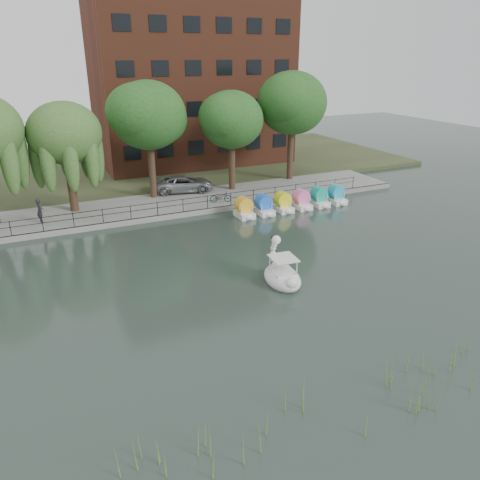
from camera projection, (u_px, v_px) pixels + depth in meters
ground_plane at (263, 290)px, 24.83m from camera, size 120.00×120.00×0.00m
promenade at (173, 204)px, 38.22m from camera, size 40.00×6.00×0.40m
kerb at (184, 214)px, 35.73m from camera, size 40.00×0.25×0.40m
land_strip at (133, 168)px, 50.00m from camera, size 60.00×22.00×0.36m
railing at (183, 202)px, 35.55m from camera, size 32.00×0.05×1.00m
apartment_building at (192, 76)px, 49.30m from camera, size 20.00×10.07×18.00m
willow_mid at (65, 134)px, 33.87m from camera, size 5.32×5.32×8.15m
broadleaf_center at (148, 116)px, 36.95m from camera, size 6.00×6.00×9.25m
broadleaf_right at (232, 120)px, 39.52m from camera, size 5.40×5.40×8.32m
broadleaf_far at (292, 103)px, 42.53m from camera, size 6.30×6.30×9.71m
minivan at (184, 182)px, 40.59m from camera, size 3.87×6.30×1.63m
bicycle at (221, 196)px, 37.84m from camera, size 1.03×1.82×1.00m
pedestrian at (39, 209)px, 33.19m from camera, size 0.59×0.78×1.98m
swan_boat at (282, 274)px, 25.37m from camera, size 2.09×3.05×2.44m
pedal_boat_row at (292, 202)px, 37.25m from camera, size 9.65×1.70×1.40m
reed_bank at (429, 373)px, 17.39m from camera, size 24.00×2.40×1.20m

